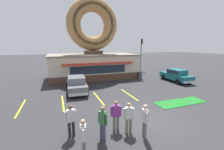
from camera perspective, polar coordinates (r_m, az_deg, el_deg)
The scene contains 28 objects.
ground_plane at distance 10.15m, azimuth 15.61°, elevation -16.06°, with size 160.00×160.00×0.00m, color #2D2D30.
donut_shop_building at distance 21.76m, azimuth -7.15°, elevation 8.89°, with size 12.30×6.75×10.96m.
putting_mat at distance 13.64m, azimuth 24.64°, elevation -9.42°, with size 4.28×1.43×0.03m, color #197523.
mini_donut_near_left at distance 14.67m, azimuth 30.57°, elevation -8.40°, with size 0.13×0.13×0.04m, color brown.
mini_donut_near_right at distance 14.20m, azimuth 25.66°, elevation -8.56°, with size 0.13×0.13×0.04m, color #D8667F.
mini_donut_mid_left at distance 13.50m, azimuth 27.30°, elevation -9.71°, with size 0.13×0.13×0.04m, color #D8667F.
mini_donut_mid_centre at distance 12.55m, azimuth 20.29°, elevation -10.70°, with size 0.13×0.13×0.04m, color #A5724C.
mini_donut_mid_right at distance 12.57m, azimuth 19.47°, elevation -10.59°, with size 0.13×0.13×0.04m, color #D8667F.
mini_donut_far_left at distance 13.23m, azimuth 24.18°, elevation -9.86°, with size 0.13×0.13×0.04m, color #A5724C.
mini_donut_far_centre at distance 14.53m, azimuth 25.06°, elevation -8.07°, with size 0.13×0.13×0.04m, color brown.
mini_donut_far_right at distance 13.72m, azimuth 26.76°, elevation -9.33°, with size 0.13×0.13×0.04m, color #D8667F.
mini_donut_extra at distance 14.60m, azimuth 28.51°, elevation -8.29°, with size 0.13×0.13×0.04m, color #E5C666.
golf_ball at distance 13.38m, azimuth 22.03°, elevation -9.44°, with size 0.04×0.04×0.04m, color white.
putting_flag_pin at distance 14.83m, azimuth 30.41°, elevation -6.61°, with size 0.13×0.01×0.55m.
car_grey at distance 15.27m, azimuth -13.38°, elevation -3.16°, with size 2.16×4.64×1.60m.
car_teal at distance 20.91m, azimuth 23.27°, elevation 0.05°, with size 2.08×4.61×1.60m.
pedestrian_blue_sweater_man at distance 7.95m, azimuth 12.41°, elevation -16.10°, with size 0.32×0.58×1.73m.
pedestrian_hooded_kid at distance 6.74m, azimuth -10.83°, elevation -21.88°, with size 0.30×0.59×1.65m.
pedestrian_leather_jacket_man at distance 7.62m, azimuth -3.60°, elevation -17.19°, with size 0.40×0.53×1.72m.
pedestrian_clipboard_woman at distance 8.35m, azimuth 1.53°, elevation -14.65°, with size 0.58×0.33×1.68m.
pedestrian_beanie_man at distance 8.07m, azimuth -15.39°, elevation -15.93°, with size 0.59×0.29×1.71m.
pedestrian_crossing_woman at distance 8.16m, azimuth 6.40°, elevation -15.40°, with size 0.58×0.33×1.68m.
trash_bin at distance 21.34m, azimuth 10.67°, elevation -0.03°, with size 0.57×0.57×0.97m.
traffic_light_pole at distance 28.30m, azimuth 11.10°, elevation 9.21°, with size 0.28×0.47×5.80m.
parking_stripe_far_left at distance 13.34m, azimuth -31.41°, elevation -10.57°, with size 0.12×3.60×0.01m, color yellow.
parking_stripe_left at distance 13.05m, azimuth -18.23°, elevation -9.91°, with size 0.12×3.60×0.01m, color yellow.
parking_stripe_mid_left at distance 13.44m, azimuth -5.21°, elevation -8.75°, with size 0.12×3.60×0.01m, color yellow.
parking_stripe_centre at distance 14.46m, azimuth 6.43°, elevation -7.33°, with size 0.12×3.60×0.01m, color yellow.
Camera 1 is at (-5.46, -7.23, 4.57)m, focal length 24.00 mm.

